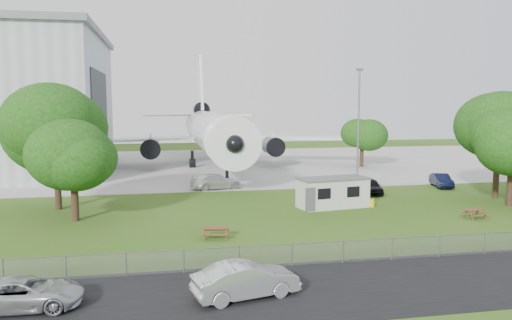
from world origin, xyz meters
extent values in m
plane|color=#486A22|center=(0.00, 0.00, 0.00)|extent=(160.00, 160.00, 0.00)
cube|color=black|center=(0.00, -13.00, 0.01)|extent=(120.00, 8.00, 0.02)
cube|color=#B7B7B2|center=(0.00, 38.00, 0.01)|extent=(120.00, 46.00, 0.03)
cube|color=#2D3033|center=(-16.93, 33.00, 6.75)|extent=(0.16, 16.00, 12.96)
cylinder|color=white|center=(-2.00, 34.00, 5.10)|extent=(5.40, 34.00, 5.40)
cone|color=white|center=(-2.00, 15.00, 5.10)|extent=(5.40, 5.50, 5.40)
cone|color=white|center=(-2.00, 55.00, 5.90)|extent=(4.86, 9.00, 4.86)
cube|color=white|center=(-14.50, 37.20, 3.90)|extent=(21.36, 10.77, 0.36)
cube|color=white|center=(10.50, 37.20, 3.90)|extent=(21.36, 10.77, 0.36)
cube|color=white|center=(-2.00, 55.00, 11.60)|extent=(0.46, 9.96, 12.17)
cylinder|color=#515459|center=(-10.50, 33.50, 3.00)|extent=(2.50, 4.20, 2.50)
cylinder|color=#515459|center=(6.50, 33.50, 3.00)|extent=(2.50, 4.20, 2.50)
cylinder|color=#515459|center=(-2.00, 54.00, 7.90)|extent=(2.60, 4.50, 2.60)
cylinder|color=black|center=(-2.00, 18.50, 1.20)|extent=(0.36, 0.36, 2.40)
cylinder|color=black|center=(-4.80, 35.00, 1.20)|extent=(0.44, 0.44, 2.40)
cylinder|color=black|center=(0.80, 35.00, 1.20)|extent=(0.44, 0.44, 2.40)
cube|color=beige|center=(5.60, 5.33, 1.25)|extent=(6.33, 3.44, 2.50)
cube|color=#59595B|center=(5.60, 5.33, 2.56)|extent=(6.55, 3.67, 0.12)
cylinder|color=gold|center=(9.00, 4.73, 0.35)|extent=(0.50, 0.50, 0.70)
cube|color=gray|center=(0.00, -9.50, 0.00)|extent=(58.00, 0.04, 1.30)
cylinder|color=slate|center=(8.20, 6.20, 6.00)|extent=(0.16, 0.16, 12.00)
cylinder|color=#382619|center=(-17.85, 8.86, 2.00)|extent=(0.56, 0.56, 4.00)
sphere|color=#2F691A|center=(-17.85, 8.86, 6.89)|extent=(9.47, 9.47, 9.47)
cylinder|color=#382619|center=(-15.71, 4.15, 1.46)|extent=(0.56, 0.56, 2.93)
sphere|color=#2F691A|center=(-15.71, 4.15, 5.05)|extent=(6.65, 6.65, 6.65)
cylinder|color=#382619|center=(21.21, 2.89, 1.65)|extent=(0.56, 0.56, 3.31)
cylinder|color=#382619|center=(22.45, 6.49, 1.89)|extent=(0.56, 0.56, 3.79)
sphere|color=#2F691A|center=(22.45, 6.49, 6.53)|extent=(7.60, 7.60, 7.60)
cylinder|color=#382619|center=(19.01, 31.01, 1.37)|extent=(0.56, 0.56, 2.74)
sphere|color=#2F691A|center=(19.01, 31.01, 4.72)|extent=(6.14, 6.14, 6.14)
imported|color=#B2B5B9|center=(-5.29, -13.46, 0.83)|extent=(5.30, 2.87, 1.66)
imported|color=#AEAFB5|center=(-15.16, -12.96, 0.71)|extent=(5.10, 2.38, 1.41)
imported|color=black|center=(11.62, 10.91, 0.74)|extent=(2.38, 4.56, 1.48)
imported|color=black|center=(20.73, 13.10, 0.72)|extent=(2.54, 4.61, 1.44)
imported|color=silver|center=(-3.43, 16.47, 0.80)|extent=(5.89, 3.44, 1.60)
camera|label=1|loc=(-9.04, -35.68, 9.07)|focal=35.00mm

